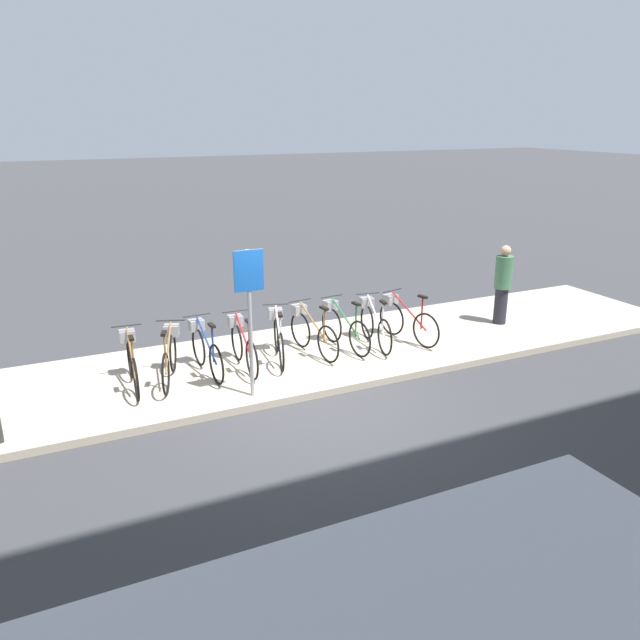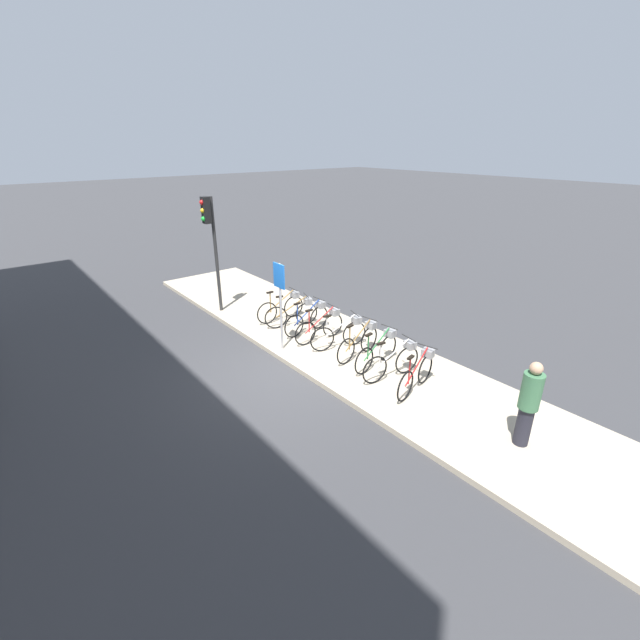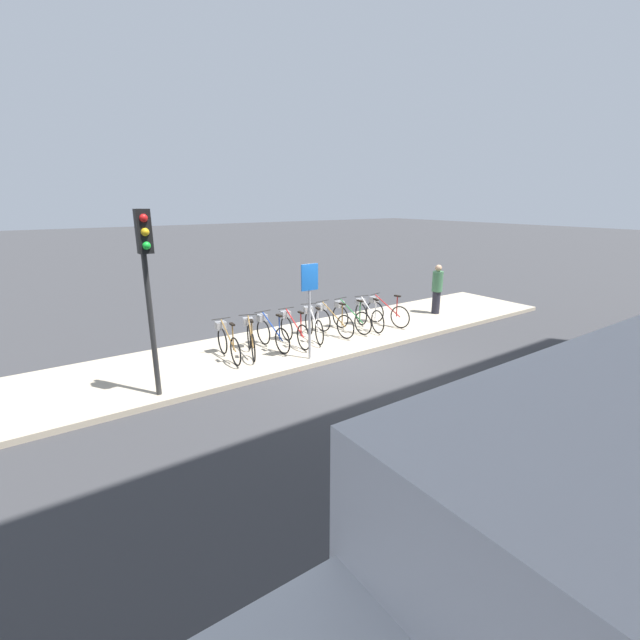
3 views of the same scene
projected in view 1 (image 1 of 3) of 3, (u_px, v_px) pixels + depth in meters
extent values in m
plane|color=#38383A|center=(314.00, 399.00, 9.64)|extent=(120.00, 120.00, 0.00)
cube|color=#B7A88E|center=(277.00, 362.00, 10.96)|extent=(16.87, 3.10, 0.12)
torus|color=black|center=(136.00, 379.00, 9.25)|extent=(0.08, 0.66, 0.66)
torus|color=black|center=(130.00, 358.00, 10.05)|extent=(0.08, 0.66, 0.66)
cylinder|color=olive|center=(131.00, 353.00, 9.57)|extent=(0.09, 0.92, 0.56)
cylinder|color=olive|center=(133.00, 358.00, 9.27)|extent=(0.03, 0.03, 0.59)
cube|color=black|center=(131.00, 338.00, 9.17)|extent=(0.08, 0.20, 0.04)
cylinder|color=#262626|center=(126.00, 326.00, 9.87)|extent=(0.46, 0.05, 0.02)
cube|color=gray|center=(127.00, 336.00, 9.98)|extent=(0.25, 0.21, 0.18)
torus|color=black|center=(166.00, 374.00, 9.44)|extent=(0.25, 0.64, 0.66)
torus|color=black|center=(173.00, 353.00, 10.29)|extent=(0.25, 0.64, 0.66)
cylinder|color=olive|center=(168.00, 347.00, 9.78)|extent=(0.34, 0.88, 0.56)
cylinder|color=olive|center=(165.00, 353.00, 9.46)|extent=(0.04, 0.04, 0.59)
cube|color=black|center=(164.00, 333.00, 9.36)|extent=(0.13, 0.21, 0.04)
cylinder|color=#262626|center=(170.00, 320.00, 10.12)|extent=(0.44, 0.18, 0.02)
cube|color=gray|center=(172.00, 330.00, 10.22)|extent=(0.29, 0.27, 0.18)
torus|color=black|center=(216.00, 364.00, 9.80)|extent=(0.07, 0.66, 0.66)
torus|color=black|center=(199.00, 347.00, 10.56)|extent=(0.07, 0.66, 0.66)
cylinder|color=navy|center=(206.00, 340.00, 10.10)|extent=(0.08, 0.92, 0.56)
cylinder|color=navy|center=(213.00, 344.00, 9.82)|extent=(0.03, 0.03, 0.59)
cube|color=black|center=(212.00, 325.00, 9.72)|extent=(0.08, 0.20, 0.04)
cylinder|color=#262626|center=(197.00, 315.00, 10.39)|extent=(0.46, 0.05, 0.02)
cube|color=gray|center=(196.00, 325.00, 10.49)|extent=(0.25, 0.21, 0.18)
torus|color=black|center=(252.00, 360.00, 9.99)|extent=(0.07, 0.66, 0.66)
torus|color=black|center=(237.00, 342.00, 10.78)|extent=(0.07, 0.66, 0.66)
cylinder|color=red|center=(244.00, 336.00, 10.30)|extent=(0.07, 0.92, 0.56)
cylinder|color=red|center=(249.00, 340.00, 10.01)|extent=(0.03, 0.03, 0.59)
cube|color=black|center=(248.00, 321.00, 9.91)|extent=(0.08, 0.20, 0.04)
cylinder|color=#262626|center=(236.00, 311.00, 10.61)|extent=(0.46, 0.05, 0.02)
cube|color=gray|center=(235.00, 320.00, 10.71)|extent=(0.25, 0.21, 0.18)
torus|color=black|center=(282.00, 352.00, 10.31)|extent=(0.22, 0.65, 0.66)
torus|color=black|center=(276.00, 334.00, 11.16)|extent=(0.22, 0.65, 0.66)
cylinder|color=silver|center=(279.00, 328.00, 10.65)|extent=(0.28, 0.90, 0.56)
cylinder|color=silver|center=(280.00, 333.00, 10.34)|extent=(0.04, 0.04, 0.59)
cube|color=black|center=(280.00, 315.00, 10.24)|extent=(0.12, 0.21, 0.04)
cylinder|color=#262626|center=(276.00, 304.00, 10.98)|extent=(0.45, 0.15, 0.02)
cube|color=gray|center=(276.00, 313.00, 11.09)|extent=(0.29, 0.26, 0.18)
torus|color=black|center=(328.00, 344.00, 10.68)|extent=(0.13, 0.66, 0.66)
torus|color=black|center=(300.00, 330.00, 11.40)|extent=(0.13, 0.66, 0.66)
cylinder|color=olive|center=(314.00, 322.00, 10.95)|extent=(0.16, 0.92, 0.56)
cylinder|color=olive|center=(324.00, 326.00, 10.68)|extent=(0.04, 0.04, 0.59)
cube|color=black|center=(324.00, 308.00, 10.58)|extent=(0.10, 0.21, 0.04)
cylinder|color=#262626|center=(300.00, 300.00, 11.22)|extent=(0.46, 0.09, 0.02)
cube|color=gray|center=(299.00, 309.00, 11.32)|extent=(0.27, 0.23, 0.18)
torus|color=black|center=(360.00, 339.00, 10.92)|extent=(0.11, 0.66, 0.66)
torus|color=black|center=(332.00, 325.00, 11.65)|extent=(0.11, 0.66, 0.66)
cylinder|color=#267238|center=(345.00, 318.00, 11.21)|extent=(0.14, 0.92, 0.56)
cylinder|color=#267238|center=(356.00, 321.00, 10.93)|extent=(0.04, 0.04, 0.59)
cube|color=black|center=(356.00, 304.00, 10.83)|extent=(0.09, 0.21, 0.04)
cylinder|color=#262626|center=(332.00, 296.00, 11.48)|extent=(0.46, 0.08, 0.02)
cube|color=gray|center=(330.00, 305.00, 11.58)|extent=(0.26, 0.23, 0.18)
torus|color=black|center=(385.00, 337.00, 11.01)|extent=(0.14, 0.66, 0.66)
torus|color=black|center=(367.00, 322.00, 11.83)|extent=(0.14, 0.66, 0.66)
cylinder|color=silver|center=(376.00, 315.00, 11.34)|extent=(0.18, 0.92, 0.56)
cylinder|color=silver|center=(383.00, 319.00, 11.03)|extent=(0.04, 0.04, 0.59)
cube|color=black|center=(383.00, 302.00, 10.93)|extent=(0.10, 0.21, 0.04)
cylinder|color=#262626|center=(368.00, 293.00, 11.66)|extent=(0.46, 0.10, 0.02)
cube|color=gray|center=(367.00, 302.00, 11.76)|extent=(0.27, 0.24, 0.18)
torus|color=black|center=(426.00, 331.00, 11.35)|extent=(0.17, 0.65, 0.66)
torus|color=black|center=(392.00, 318.00, 12.03)|extent=(0.17, 0.65, 0.66)
cylinder|color=red|center=(409.00, 311.00, 11.61)|extent=(0.22, 0.91, 0.56)
cylinder|color=red|center=(422.00, 313.00, 11.35)|extent=(0.04, 0.04, 0.59)
cube|color=black|center=(423.00, 297.00, 11.25)|extent=(0.11, 0.21, 0.04)
cylinder|color=#262626|center=(393.00, 290.00, 11.86)|extent=(0.45, 0.12, 0.02)
cube|color=gray|center=(390.00, 299.00, 11.96)|extent=(0.28, 0.25, 0.18)
cylinder|color=#23232D|center=(501.00, 306.00, 12.70)|extent=(0.26, 0.26, 0.74)
cylinder|color=#3F724C|center=(504.00, 272.00, 12.48)|extent=(0.34, 0.34, 0.66)
sphere|color=tan|center=(506.00, 251.00, 12.34)|extent=(0.21, 0.21, 0.21)
cylinder|color=#99999E|center=(250.00, 325.00, 9.15)|extent=(0.06, 0.06, 2.26)
cube|color=#1959B2|center=(249.00, 271.00, 8.87)|extent=(0.44, 0.03, 0.60)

